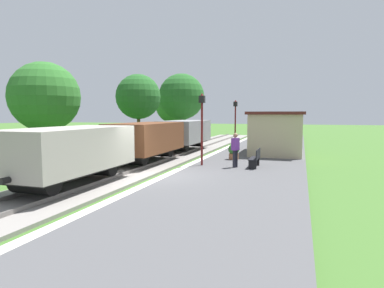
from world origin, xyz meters
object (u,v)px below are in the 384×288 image
(lamp_post_far, at_px, (235,115))
(lamp_post_near, at_px, (202,116))
(potted_planter, at_px, (234,151))
(person_waiting, at_px, (235,149))
(station_hut, at_px, (277,132))
(bench_down_platform, at_px, (274,140))
(tree_trackside_mid, at_px, (45,97))
(tree_field_distant, at_px, (174,104))
(freight_train, at_px, (147,140))
(tree_field_left, at_px, (181,97))
(bench_near_hut, at_px, (256,158))
(tree_trackside_far, at_px, (138,97))

(lamp_post_far, bearing_deg, lamp_post_near, -90.00)
(potted_planter, bearing_deg, person_waiting, -77.59)
(station_hut, distance_m, bench_down_platform, 5.40)
(potted_planter, bearing_deg, station_hut, 61.10)
(potted_planter, bearing_deg, bench_down_platform, 80.27)
(person_waiting, bearing_deg, tree_trackside_mid, 21.80)
(person_waiting, relative_size, tree_field_distant, 0.27)
(bench_down_platform, bearing_deg, lamp_post_far, -133.50)
(station_hut, height_order, tree_field_distant, tree_field_distant)
(tree_trackside_mid, bearing_deg, person_waiting, -6.39)
(station_hut, relative_size, lamp_post_near, 1.57)
(station_hut, xyz_separation_m, potted_planter, (-2.18, -3.95, -0.93))
(potted_planter, xyz_separation_m, lamp_post_far, (-1.14, 6.37, 2.08))
(freight_train, relative_size, lamp_post_near, 5.24)
(lamp_post_far, bearing_deg, tree_field_left, 134.31)
(station_hut, height_order, potted_planter, station_hut)
(bench_near_hut, bearing_deg, potted_planter, 122.48)
(freight_train, xyz_separation_m, tree_trackside_mid, (-7.45, 0.55, 2.58))
(bench_down_platform, distance_m, lamp_post_near, 12.42)
(bench_near_hut, height_order, tree_trackside_mid, tree_trackside_mid)
(person_waiting, height_order, tree_trackside_far, tree_trackside_far)
(lamp_post_near, bearing_deg, bench_down_platform, 77.14)
(bench_near_hut, bearing_deg, lamp_post_far, 107.09)
(bench_down_platform, xyz_separation_m, lamp_post_far, (-2.72, -2.87, 2.08))
(tree_trackside_mid, distance_m, tree_trackside_far, 7.80)
(freight_train, distance_m, bench_near_hut, 6.26)
(freight_train, relative_size, potted_planter, 21.18)
(lamp_post_far, bearing_deg, freight_train, -112.58)
(potted_planter, height_order, tree_trackside_far, tree_trackside_far)
(tree_trackside_mid, height_order, tree_field_distant, tree_field_distant)
(bench_near_hut, xyz_separation_m, tree_field_left, (-9.73, 16.04, 3.91))
(tree_trackside_mid, bearing_deg, tree_field_distant, 87.91)
(station_hut, distance_m, potted_planter, 4.61)
(potted_planter, bearing_deg, tree_field_distant, 119.82)
(potted_planter, relative_size, lamp_post_far, 0.25)
(freight_train, bearing_deg, tree_field_left, 102.78)
(potted_planter, height_order, tree_trackside_mid, tree_trackside_mid)
(bench_near_hut, distance_m, potted_planter, 2.95)
(tree_field_distant, bearing_deg, lamp_post_far, -52.70)
(person_waiting, distance_m, tree_field_distant, 25.67)
(bench_down_platform, distance_m, tree_field_distant, 16.92)
(potted_planter, relative_size, tree_trackside_far, 0.15)
(tree_trackside_mid, bearing_deg, bench_near_hut, -4.41)
(lamp_post_far, height_order, tree_trackside_mid, tree_trackside_mid)
(lamp_post_far, distance_m, tree_field_left, 10.19)
(freight_train, xyz_separation_m, bench_near_hut, (6.20, -0.50, -0.68))
(person_waiting, height_order, tree_field_left, tree_field_left)
(bench_down_platform, relative_size, lamp_post_near, 0.41)
(potted_planter, height_order, lamp_post_far, lamp_post_far)
(bench_down_platform, xyz_separation_m, lamp_post_near, (-2.72, -11.94, 2.08))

